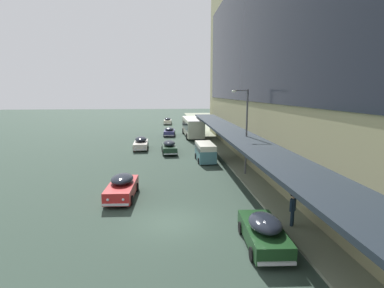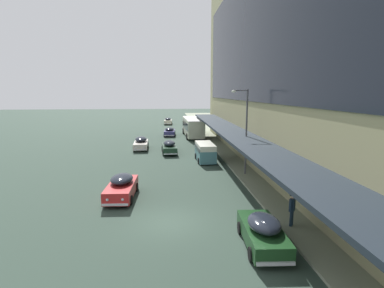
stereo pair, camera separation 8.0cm
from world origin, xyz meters
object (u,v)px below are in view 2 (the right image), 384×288
sedan_second_mid (263,231)px  sedan_second_near (170,132)px  sedan_lead_mid (122,187)px  transit_bus_kerbside_front (193,126)px  street_lamp (245,126)px  pedestrian_at_kerb (292,208)px  vw_van (205,151)px  sedan_trailing_mid (169,147)px  sedan_far_back (168,121)px  sedan_lead_near (141,143)px

sedan_second_mid → sedan_second_near: bearing=96.3°
sedan_second_mid → sedan_lead_mid: 10.86m
transit_bus_kerbside_front → street_lamp: bearing=-84.1°
sedan_second_near → pedestrian_at_kerb: size_ratio=2.41×
sedan_second_near → vw_van: vw_van is taller
transit_bus_kerbside_front → vw_van: (-0.21, -18.27, -0.69)m
sedan_trailing_mid → vw_van: (3.87, -4.54, 0.31)m
sedan_far_back → vw_van: 38.56m
vw_van → street_lamp: street_lamp is taller
sedan_trailing_mid → sedan_second_near: 14.88m
transit_bus_kerbside_front → sedan_trailing_mid: bearing=-106.6°
transit_bus_kerbside_front → sedan_lead_near: (-7.79, -10.68, -0.99)m
vw_van → sedan_lead_mid: bearing=-123.6°
sedan_lead_mid → sedan_lead_near: 18.65m
sedan_far_back → transit_bus_kerbside_front: bearing=-78.4°
transit_bus_kerbside_front → sedan_lead_mid: size_ratio=2.23×
pedestrian_at_kerb → street_lamp: 11.19m
sedan_second_mid → pedestrian_at_kerb: bearing=39.4°
sedan_far_back → pedestrian_at_kerb: pedestrian_at_kerb is taller
sedan_lead_mid → vw_van: vw_van is taller
transit_bus_kerbside_front → sedan_trailing_mid: (-4.08, -13.73, -1.00)m
sedan_far_back → street_lamp: street_lamp is taller
sedan_lead_mid → pedestrian_at_kerb: pedestrian_at_kerb is taller
sedan_far_back → sedan_lead_mid: bearing=-94.0°
pedestrian_at_kerb → vw_van: bearing=99.1°
sedan_second_near → sedan_second_mid: size_ratio=0.99×
sedan_lead_near → street_lamp: bearing=-53.0°
sedan_lead_near → vw_van: bearing=-45.1°
vw_van → sedan_far_back: bearing=95.8°
vw_van → sedan_second_near: bearing=100.8°
vw_van → street_lamp: (2.73, -6.08, 3.39)m
street_lamp → vw_van: bearing=114.2°
transit_bus_kerbside_front → sedan_far_back: (-4.13, 20.08, -1.01)m
sedan_far_back → sedan_lead_near: (-3.66, -30.76, 0.02)m
transit_bus_kerbside_front → pedestrian_at_kerb: (2.48, -35.04, -0.60)m
sedan_far_back → sedan_lead_mid: 49.53m
sedan_second_near → street_lamp: (6.43, -25.49, 3.75)m
sedan_lead_mid → transit_bus_kerbside_front: bearing=75.6°
vw_van → sedan_lead_near: bearing=134.9°
sedan_lead_near → pedestrian_at_kerb: pedestrian_at_kerb is taller
sedan_lead_mid → street_lamp: street_lamp is taller
sedan_trailing_mid → sedan_far_back: sedan_trailing_mid is taller
transit_bus_kerbside_front → sedan_second_mid: bearing=-89.6°
sedan_trailing_mid → vw_van: bearing=-49.6°
sedan_second_mid → sedan_lead_near: 27.38m
sedan_far_back → pedestrian_at_kerb: bearing=-83.2°
sedan_trailing_mid → sedan_second_near: bearing=89.4°
sedan_second_mid → sedan_trailing_mid: bearing=100.7°
sedan_far_back → street_lamp: bearing=-81.5°
sedan_far_back → sedan_trailing_mid: bearing=-89.9°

